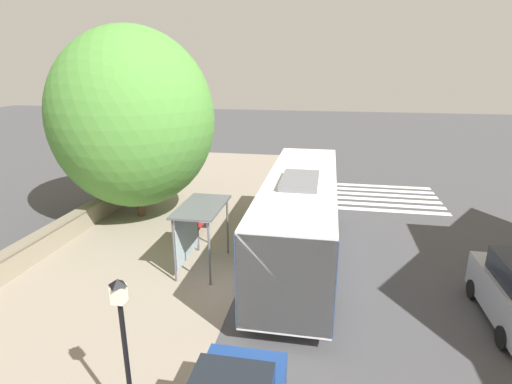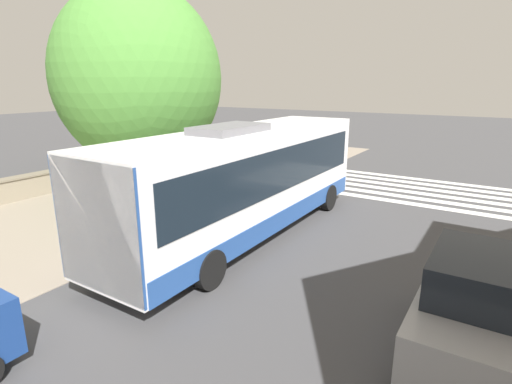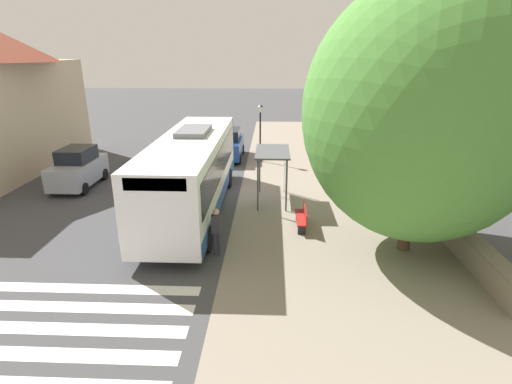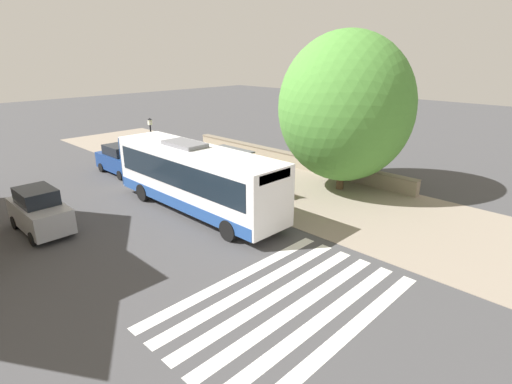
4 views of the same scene
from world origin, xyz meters
name	(u,v)px [view 2 (image 2 of 4)]	position (x,y,z in m)	size (l,w,h in m)	color
ground_plane	(151,246)	(0.00, 0.00, 0.00)	(120.00, 120.00, 0.00)	#424244
sidewalk_plaza	(64,220)	(-4.50, 0.00, 0.01)	(9.00, 44.00, 0.02)	gray
crosswalk_stripes	(405,189)	(5.00, 11.32, 0.00)	(9.00, 5.25, 0.01)	silver
stone_wall	(5,191)	(-8.55, 0.00, 0.51)	(0.60, 20.00, 1.00)	gray
bus	(246,179)	(1.92, 2.40, 1.89)	(2.78, 11.20, 3.66)	white
bus_shelter	(132,167)	(-1.83, 1.04, 2.08)	(1.59, 2.90, 2.53)	#515459
pedestrian	(269,174)	(0.28, 6.58, 1.06)	(0.34, 0.24, 1.79)	#2D3347
bench	(174,189)	(-2.95, 4.10, 0.48)	(0.40, 1.77, 0.88)	maroon
shade_tree	(139,78)	(-6.59, 5.88, 5.05)	(7.91, 7.91, 9.41)	brown
parked_car_far_lane	(475,314)	(8.74, -0.77, 1.02)	(1.87, 3.95, 2.13)	#9EA0A8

